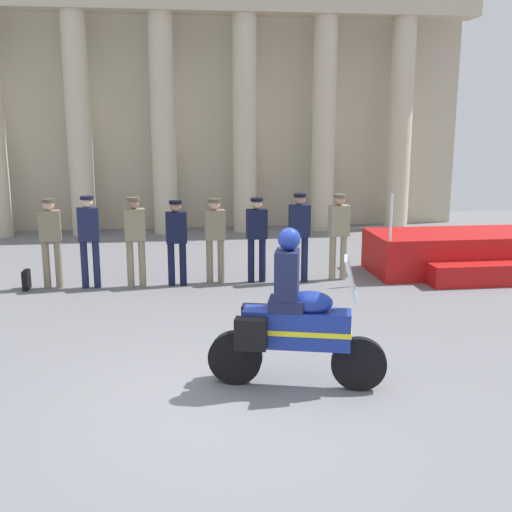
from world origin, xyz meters
TOP-DOWN VIEW (x-y plane):
  - ground_plane at (0.00, 0.00)m, footprint 28.08×28.08m
  - colonnade_backdrop at (0.28, 11.57)m, footprint 15.14×1.50m
  - reviewing_stand at (5.20, 5.52)m, footprint 3.55×2.11m
  - officer_in_row_0 at (-2.84, 5.35)m, footprint 0.40×0.26m
  - officer_in_row_1 at (-2.14, 5.27)m, footprint 0.40×0.26m
  - officer_in_row_2 at (-1.30, 5.26)m, footprint 0.40×0.26m
  - officer_in_row_3 at (-0.53, 5.24)m, footprint 0.40×0.26m
  - officer_in_row_4 at (0.20, 5.36)m, footprint 0.40×0.26m
  - officer_in_row_5 at (1.00, 5.31)m, footprint 0.40×0.26m
  - officer_in_row_6 at (1.81, 5.22)m, footprint 0.40×0.26m
  - officer_in_row_7 at (2.61, 5.30)m, footprint 0.40×0.26m
  - motorcycle_with_rider at (0.77, 0.44)m, footprint 2.05×0.88m
  - briefcase_on_ground at (-3.32, 5.32)m, footprint 0.10×0.32m

SIDE VIEW (x-z plane):
  - ground_plane at x=0.00m, z-range 0.00..0.00m
  - briefcase_on_ground at x=-3.32m, z-range 0.00..0.36m
  - reviewing_stand at x=5.20m, z-range -0.47..1.27m
  - motorcycle_with_rider at x=0.77m, z-range -0.16..1.74m
  - officer_in_row_3 at x=-0.53m, z-range 0.15..1.77m
  - officer_in_row_4 at x=0.20m, z-range 0.15..1.78m
  - officer_in_row_5 at x=1.00m, z-range 0.15..1.79m
  - officer_in_row_0 at x=-2.84m, z-range 0.15..1.83m
  - officer_in_row_7 at x=2.61m, z-range 0.15..1.84m
  - officer_in_row_2 at x=-1.30m, z-range 0.16..1.85m
  - officer_in_row_6 at x=1.81m, z-range 0.16..1.88m
  - officer_in_row_1 at x=-2.14m, z-range 0.16..1.89m
  - colonnade_backdrop at x=0.28m, z-range 0.30..6.66m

